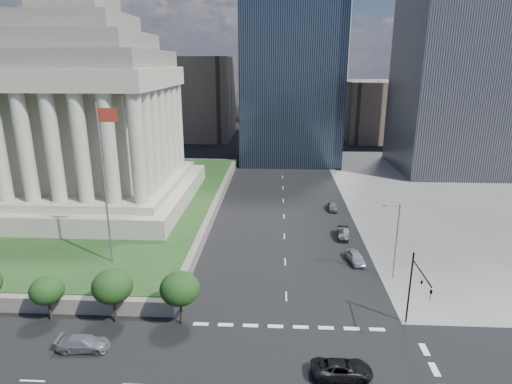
# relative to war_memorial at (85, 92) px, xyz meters

# --- Properties ---
(ground) EXTENTS (500.00, 500.00, 0.00)m
(ground) POSITION_rel_war_memorial_xyz_m (34.00, 52.00, -21.40)
(ground) COLOR black
(ground) RESTS_ON ground
(sidewalk_ne) EXTENTS (68.00, 90.00, 0.03)m
(sidewalk_ne) POSITION_rel_war_memorial_xyz_m (80.00, 12.00, -21.38)
(sidewalk_ne) COLOR slate
(sidewalk_ne) RESTS_ON ground
(plaza_terrace) EXTENTS (66.00, 70.00, 1.80)m
(plaza_terrace) POSITION_rel_war_memorial_xyz_m (-11.00, 2.00, -20.50)
(plaza_terrace) COLOR #625D54
(plaza_terrace) RESTS_ON ground
(plaza_lawn) EXTENTS (64.00, 68.00, 0.10)m
(plaza_lawn) POSITION_rel_war_memorial_xyz_m (-11.00, 2.00, -19.55)
(plaza_lawn) COLOR #1D3B18
(plaza_lawn) RESTS_ON plaza_terrace
(war_memorial) EXTENTS (34.00, 34.00, 39.00)m
(war_memorial) POSITION_rel_war_memorial_xyz_m (0.00, 0.00, 0.00)
(war_memorial) COLOR #AFA992
(war_memorial) RESTS_ON plaza_lawn
(flagpole) EXTENTS (2.52, 0.24, 20.00)m
(flagpole) POSITION_rel_war_memorial_xyz_m (12.17, -24.00, -8.29)
(flagpole) COLOR slate
(flagpole) RESTS_ON plaza_lawn
(midrise_glass) EXTENTS (26.00, 26.00, 60.00)m
(midrise_glass) POSITION_rel_war_memorial_xyz_m (36.00, 47.00, 8.60)
(midrise_glass) COLOR black
(midrise_glass) RESTS_ON ground
(building_filler_ne) EXTENTS (20.00, 30.00, 20.00)m
(building_filler_ne) POSITION_rel_war_memorial_xyz_m (66.00, 82.00, -11.40)
(building_filler_ne) COLOR brown
(building_filler_ne) RESTS_ON ground
(building_filler_nw) EXTENTS (24.00, 30.00, 28.00)m
(building_filler_nw) POSITION_rel_war_memorial_xyz_m (4.00, 82.00, -7.40)
(building_filler_nw) COLOR brown
(building_filler_nw) RESTS_ON ground
(traffic_signal_ne) EXTENTS (0.30, 5.74, 8.00)m
(traffic_signal_ne) POSITION_rel_war_memorial_xyz_m (46.50, -34.30, -16.15)
(traffic_signal_ne) COLOR black
(traffic_signal_ne) RESTS_ON ground
(street_lamp_north) EXTENTS (2.13, 0.22, 10.00)m
(street_lamp_north) POSITION_rel_war_memorial_xyz_m (47.33, -23.00, -15.74)
(street_lamp_north) COLOR slate
(street_lamp_north) RESTS_ON ground
(pickup_truck) EXTENTS (5.42, 2.67, 1.48)m
(pickup_truck) POSITION_rel_war_memorial_xyz_m (38.59, -41.03, -20.66)
(pickup_truck) COLOR black
(pickup_truck) RESTS_ON ground
(suv_grey) EXTENTS (4.98, 2.25, 1.42)m
(suv_grey) POSITION_rel_war_memorial_xyz_m (14.64, -38.69, -20.69)
(suv_grey) COLOR slate
(suv_grey) RESTS_ON ground
(parked_sedan_near) EXTENTS (4.76, 2.52, 1.54)m
(parked_sedan_near) POSITION_rel_war_memorial_xyz_m (43.54, -18.61, -20.63)
(parked_sedan_near) COLOR gray
(parked_sedan_near) RESTS_ON ground
(parked_sedan_mid) EXTENTS (2.07, 4.81, 1.54)m
(parked_sedan_mid) POSITION_rel_war_memorial_xyz_m (43.12, -10.01, -20.63)
(parked_sedan_mid) COLOR black
(parked_sedan_mid) RESTS_ON ground
(parked_sedan_far) EXTENTS (1.71, 4.18, 1.42)m
(parked_sedan_far) POSITION_rel_war_memorial_xyz_m (43.00, 2.82, -20.69)
(parked_sedan_far) COLOR #595A61
(parked_sedan_far) RESTS_ON ground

